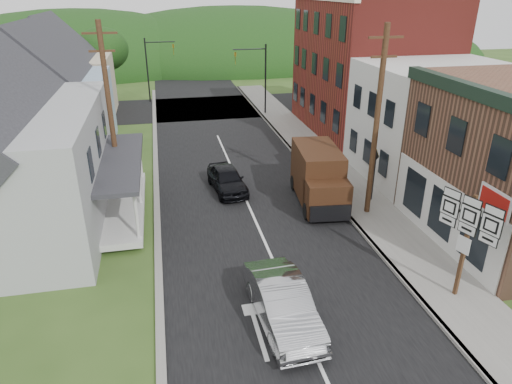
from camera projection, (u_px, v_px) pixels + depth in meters
ground at (275, 265)px, 18.61m from camera, size 120.00×120.00×0.00m
road at (235, 174)px, 27.53m from camera, size 9.00×90.00×0.02m
cross_road at (205, 108)px, 42.69m from camera, size 60.00×9.00×0.02m
sidewalk_right at (339, 178)px, 26.82m from camera, size 2.80×55.00×0.15m
curb_right at (317, 180)px, 26.57m from camera, size 0.20×55.00×0.15m
curb_left at (157, 194)px, 24.85m from camera, size 0.30×55.00×0.12m
storefront_white at (435, 123)px, 26.08m from camera, size 8.00×7.00×6.50m
storefront_red at (368, 66)px, 33.83m from camera, size 8.00×12.00×10.00m
house_blue at (52, 97)px, 30.19m from camera, size 7.14×8.16×7.28m
house_cream at (67, 74)px, 38.12m from camera, size 7.14×8.16×7.28m
utility_pole_right at (377, 123)px, 20.87m from camera, size 1.60×0.26×9.00m
utility_pole_left at (110, 113)px, 22.61m from camera, size 1.60×0.26×9.00m
traffic_signal_right at (258, 71)px, 38.83m from camera, size 2.87×0.20×6.00m
traffic_signal_left at (154, 62)px, 43.46m from camera, size 2.87×0.20×6.00m
tree_left_d at (103, 49)px, 43.45m from camera, size 4.80×4.80×6.94m
forested_ridge at (185, 63)px, 67.66m from camera, size 90.00×30.00×16.00m
silver_sedan at (283, 304)px, 15.12m from camera, size 1.86×4.68×1.51m
dark_sedan at (227, 179)px, 25.08m from camera, size 2.07×4.18×1.37m
delivery_van at (319, 177)px, 23.38m from camera, size 2.58×5.29×2.85m
route_sign_cluster at (467, 233)px, 15.54m from camera, size 0.80×2.16×3.95m
warning_sign at (374, 166)px, 23.19m from camera, size 0.14×0.81×2.91m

